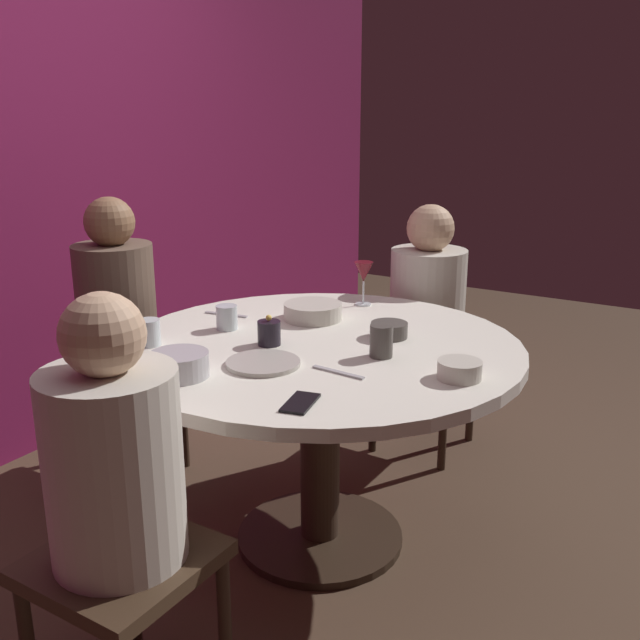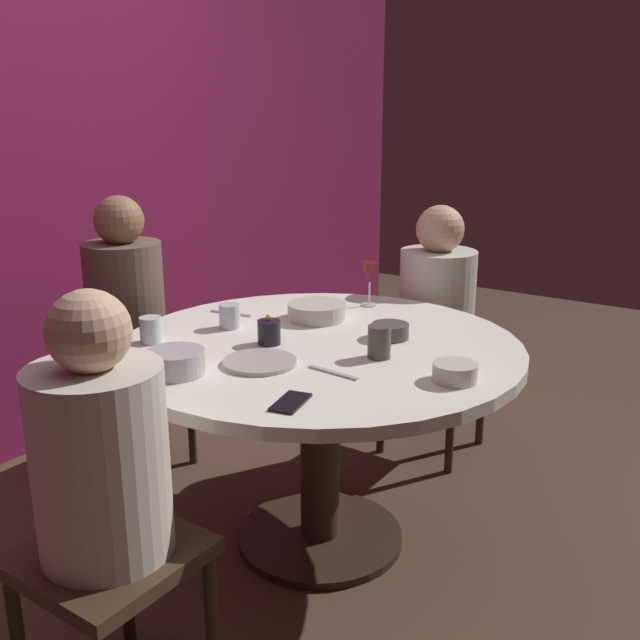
{
  "view_description": "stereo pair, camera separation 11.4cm",
  "coord_description": "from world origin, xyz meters",
  "views": [
    {
      "loc": [
        -1.95,
        -1.21,
        1.51
      ],
      "look_at": [
        0.0,
        0.0,
        0.84
      ],
      "focal_mm": 40.27,
      "sensor_mm": 36.0,
      "label": 1
    },
    {
      "loc": [
        -1.89,
        -1.3,
        1.51
      ],
      "look_at": [
        0.0,
        0.0,
        0.84
      ],
      "focal_mm": 40.27,
      "sensor_mm": 36.0,
      "label": 2
    }
  ],
  "objects": [
    {
      "name": "bowl_sauce_side",
      "position": [
        0.18,
        -0.17,
        0.78
      ],
      "size": [
        0.13,
        0.13,
        0.05
      ],
      "primitive_type": "cylinder",
      "color": "#4C4742",
      "rests_on": "dining_table"
    },
    {
      "name": "seated_diner_back",
      "position": [
        0.0,
        0.97,
        0.73
      ],
      "size": [
        0.4,
        0.4,
        1.19
      ],
      "rotation": [
        0.0,
        0.0,
        4.71
      ],
      "color": "#3F2D1E",
      "rests_on": "ground"
    },
    {
      "name": "cup_by_left_diner",
      "position": [
        -0.04,
        0.37,
        0.8
      ],
      "size": [
        0.08,
        0.08,
        0.09
      ],
      "primitive_type": "cylinder",
      "color": "silver",
      "rests_on": "dining_table"
    },
    {
      "name": "cup_near_candle",
      "position": [
        -0.32,
        0.47,
        0.8
      ],
      "size": [
        0.07,
        0.07,
        0.09
      ],
      "primitive_type": "cylinder",
      "color": "silver",
      "rests_on": "dining_table"
    },
    {
      "name": "candle_holder",
      "position": [
        -0.11,
        0.13,
        0.8
      ],
      "size": [
        0.08,
        0.08,
        0.1
      ],
      "color": "black",
      "rests_on": "dining_table"
    },
    {
      "name": "cell_phone",
      "position": [
        -0.47,
        -0.23,
        0.76
      ],
      "size": [
        0.15,
        0.1,
        0.01
      ],
      "primitive_type": "cube",
      "rotation": [
        0.0,
        0.0,
        1.8
      ],
      "color": "black",
      "rests_on": "dining_table"
    },
    {
      "name": "dining_table",
      "position": [
        0.0,
        0.0,
        0.61
      ],
      "size": [
        1.36,
        1.36,
        0.76
      ],
      "color": "silver",
      "rests_on": "ground"
    },
    {
      "name": "bowl_small_white",
      "position": [
        -0.07,
        -0.52,
        0.79
      ],
      "size": [
        0.13,
        0.13,
        0.05
      ],
      "primitive_type": "cylinder",
      "color": "beige",
      "rests_on": "dining_table"
    },
    {
      "name": "cup_by_right_diner",
      "position": [
        -0.02,
        -0.24,
        0.81
      ],
      "size": [
        0.07,
        0.07,
        0.1
      ],
      "primitive_type": "cylinder",
      "color": "#4C4742",
      "rests_on": "dining_table"
    },
    {
      "name": "bowl_salad_center",
      "position": [
        0.23,
        0.17,
        0.79
      ],
      "size": [
        0.22,
        0.22,
        0.06
      ],
      "primitive_type": "cylinder",
      "color": "beige",
      "rests_on": "dining_table"
    },
    {
      "name": "seated_diner_right",
      "position": [
        0.9,
        0.0,
        0.7
      ],
      "size": [
        0.4,
        0.4,
        1.13
      ],
      "rotation": [
        0.0,
        0.0,
        3.14
      ],
      "color": "#3F2D1E",
      "rests_on": "ground"
    },
    {
      "name": "dinner_plate",
      "position": [
        -0.28,
        0.03,
        0.76
      ],
      "size": [
        0.23,
        0.23,
        0.01
      ],
      "primitive_type": "cylinder",
      "color": "#B2ADA3",
      "rests_on": "dining_table"
    },
    {
      "name": "seated_diner_left",
      "position": [
        -0.92,
        0.0,
        0.7
      ],
      "size": [
        0.4,
        0.4,
        1.13
      ],
      "rotation": [
        0.0,
        0.0,
        6.28
      ],
      "color": "#3F2D1E",
      "rests_on": "ground"
    },
    {
      "name": "bowl_serving_large",
      "position": [
        -0.49,
        0.19,
        0.79
      ],
      "size": [
        0.17,
        0.17,
        0.07
      ],
      "primitive_type": "cylinder",
      "color": "#B7B7BC",
      "rests_on": "dining_table"
    },
    {
      "name": "wine_glass",
      "position": [
        0.51,
        0.11,
        0.89
      ],
      "size": [
        0.08,
        0.08,
        0.18
      ],
      "color": "silver",
      "rests_on": "dining_table"
    },
    {
      "name": "ground_plane",
      "position": [
        0.0,
        0.0,
        0.0
      ],
      "size": [
        8.0,
        8.0,
        0.0
      ],
      "primitive_type": "plane",
      "color": "#4C3828"
    },
    {
      "name": "knife_near_plate",
      "position": [
        0.1,
        0.48,
        0.76
      ],
      "size": [
        0.04,
        0.18,
        0.01
      ],
      "primitive_type": "cube",
      "rotation": [
        0.0,
        0.0,
        0.16
      ],
      "color": "#B7B7BC",
      "rests_on": "dining_table"
    },
    {
      "name": "fork_near_plate",
      "position": [
        -0.22,
        -0.2,
        0.76
      ],
      "size": [
        0.03,
        0.18,
        0.01
      ],
      "primitive_type": "cube",
      "rotation": [
        0.0,
        0.0,
        -0.07
      ],
      "color": "#B7B7BC",
      "rests_on": "dining_table"
    },
    {
      "name": "back_wall",
      "position": [
        0.0,
        1.54,
        1.3
      ],
      "size": [
        6.0,
        0.1,
        2.6
      ],
      "primitive_type": "cube",
      "color": "maroon",
      "rests_on": "ground"
    }
  ]
}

